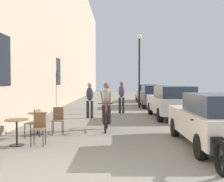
{
  "coord_description": "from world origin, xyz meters",
  "views": [
    {
      "loc": [
        0.52,
        -4.66,
        1.76
      ],
      "look_at": [
        0.3,
        11.99,
        1.19
      ],
      "focal_mm": 45.45,
      "sensor_mm": 36.0,
      "label": 1
    }
  ],
  "objects_px": {
    "cafe_table_mid": "(38,119)",
    "parked_car_fourth": "(146,93)",
    "parked_car_third": "(153,96)",
    "parked_car_second": "(172,101)",
    "parked_motorcycle": "(211,145)",
    "cafe_chair_mid_toward_wall": "(58,119)",
    "pedestrian_mid": "(122,95)",
    "street_lamp": "(139,61)",
    "cafe_chair_near_toward_street": "(39,126)",
    "cyclist_on_bicycle": "(107,107)",
    "parked_car_nearest": "(215,119)",
    "cafe_table_near": "(17,127)",
    "pedestrian_near": "(90,98)",
    "cafe_chair_mid_toward_street": "(34,121)"
  },
  "relations": [
    {
      "from": "cafe_table_near",
      "to": "cyclist_on_bicycle",
      "type": "bearing_deg",
      "value": 47.4
    },
    {
      "from": "pedestrian_near",
      "to": "cyclist_on_bicycle",
      "type": "bearing_deg",
      "value": -74.43
    },
    {
      "from": "pedestrian_near",
      "to": "parked_motorcycle",
      "type": "xyz_separation_m",
      "value": [
        3.27,
        -7.46,
        -0.55
      ]
    },
    {
      "from": "cafe_table_near",
      "to": "parked_car_nearest",
      "type": "distance_m",
      "value": 5.37
    },
    {
      "from": "cafe_chair_mid_toward_street",
      "to": "street_lamp",
      "type": "bearing_deg",
      "value": 68.41
    },
    {
      "from": "parked_car_third",
      "to": "parked_motorcycle",
      "type": "bearing_deg",
      "value": -92.29
    },
    {
      "from": "cyclist_on_bicycle",
      "to": "parked_motorcycle",
      "type": "xyz_separation_m",
      "value": [
        2.36,
        -4.21,
        -0.41
      ]
    },
    {
      "from": "parked_car_second",
      "to": "parked_motorcycle",
      "type": "xyz_separation_m",
      "value": [
        -0.66,
        -7.51,
        -0.39
      ]
    },
    {
      "from": "parked_car_fourth",
      "to": "cafe_table_mid",
      "type": "bearing_deg",
      "value": -108.62
    },
    {
      "from": "cafe_table_near",
      "to": "parked_car_third",
      "type": "height_order",
      "value": "parked_car_third"
    },
    {
      "from": "cyclist_on_bicycle",
      "to": "parked_car_nearest",
      "type": "height_order",
      "value": "cyclist_on_bicycle"
    },
    {
      "from": "cafe_chair_mid_toward_street",
      "to": "parked_car_second",
      "type": "xyz_separation_m",
      "value": [
        5.2,
        4.85,
        0.28
      ]
    },
    {
      "from": "cafe_table_mid",
      "to": "parked_motorcycle",
      "type": "height_order",
      "value": "parked_motorcycle"
    },
    {
      "from": "street_lamp",
      "to": "parked_car_second",
      "type": "bearing_deg",
      "value": -78.57
    },
    {
      "from": "cyclist_on_bicycle",
      "to": "parked_motorcycle",
      "type": "bearing_deg",
      "value": -60.68
    },
    {
      "from": "cafe_chair_near_toward_street",
      "to": "parked_motorcycle",
      "type": "relative_size",
      "value": 0.41
    },
    {
      "from": "cafe_chair_near_toward_street",
      "to": "cafe_table_near",
      "type": "bearing_deg",
      "value": -172.65
    },
    {
      "from": "parked_car_fourth",
      "to": "cyclist_on_bicycle",
      "type": "bearing_deg",
      "value": -101.63
    },
    {
      "from": "pedestrian_near",
      "to": "parked_motorcycle",
      "type": "relative_size",
      "value": 0.79
    },
    {
      "from": "cafe_chair_near_toward_street",
      "to": "cafe_table_mid",
      "type": "height_order",
      "value": "cafe_chair_near_toward_street"
    },
    {
      "from": "cafe_chair_mid_toward_wall",
      "to": "street_lamp",
      "type": "xyz_separation_m",
      "value": [
        3.5,
        9.65,
        2.59
      ]
    },
    {
      "from": "pedestrian_mid",
      "to": "parked_car_nearest",
      "type": "relative_size",
      "value": 0.44
    },
    {
      "from": "cafe_chair_mid_toward_street",
      "to": "parked_car_nearest",
      "type": "distance_m",
      "value": 5.3
    },
    {
      "from": "cafe_chair_mid_toward_wall",
      "to": "pedestrian_mid",
      "type": "xyz_separation_m",
      "value": [
        2.25,
        6.22,
        0.48
      ]
    },
    {
      "from": "cyclist_on_bicycle",
      "to": "street_lamp",
      "type": "height_order",
      "value": "street_lamp"
    },
    {
      "from": "cyclist_on_bicycle",
      "to": "parked_car_second",
      "type": "xyz_separation_m",
      "value": [
        3.03,
        3.3,
        -0.01
      ]
    },
    {
      "from": "cafe_chair_near_toward_street",
      "to": "cyclist_on_bicycle",
      "type": "xyz_separation_m",
      "value": [
        1.78,
        2.5,
        0.29
      ]
    },
    {
      "from": "cafe_table_mid",
      "to": "cyclist_on_bicycle",
      "type": "bearing_deg",
      "value": 22.44
    },
    {
      "from": "cafe_chair_mid_toward_wall",
      "to": "parked_car_second",
      "type": "height_order",
      "value": "parked_car_second"
    },
    {
      "from": "cafe_chair_near_toward_street",
      "to": "parked_car_second",
      "type": "relative_size",
      "value": 0.2
    },
    {
      "from": "pedestrian_near",
      "to": "parked_car_third",
      "type": "xyz_separation_m",
      "value": [
        3.81,
        5.94,
        -0.18
      ]
    },
    {
      "from": "cafe_table_mid",
      "to": "parked_car_nearest",
      "type": "distance_m",
      "value": 5.53
    },
    {
      "from": "parked_car_fourth",
      "to": "parked_car_third",
      "type": "bearing_deg",
      "value": -91.47
    },
    {
      "from": "cafe_chair_near_toward_street",
      "to": "parked_car_second",
      "type": "xyz_separation_m",
      "value": [
        4.8,
        5.8,
        0.28
      ]
    },
    {
      "from": "cafe_table_mid",
      "to": "parked_car_fourth",
      "type": "height_order",
      "value": "parked_car_fourth"
    },
    {
      "from": "parked_car_third",
      "to": "cafe_chair_mid_toward_wall",
      "type": "bearing_deg",
      "value": -114.09
    },
    {
      "from": "pedestrian_mid",
      "to": "cafe_chair_mid_toward_wall",
      "type": "bearing_deg",
      "value": -109.89
    },
    {
      "from": "cafe_table_near",
      "to": "parked_motorcycle",
      "type": "relative_size",
      "value": 0.34
    },
    {
      "from": "cafe_chair_near_toward_street",
      "to": "cyclist_on_bicycle",
      "type": "bearing_deg",
      "value": 54.57
    },
    {
      "from": "cafe_chair_mid_toward_wall",
      "to": "cyclist_on_bicycle",
      "type": "height_order",
      "value": "cyclist_on_bicycle"
    },
    {
      "from": "cafe_chair_near_toward_street",
      "to": "parked_motorcycle",
      "type": "height_order",
      "value": "cafe_chair_near_toward_street"
    },
    {
      "from": "cafe_chair_near_toward_street",
      "to": "parked_car_fourth",
      "type": "bearing_deg",
      "value": 74.41
    },
    {
      "from": "cafe_chair_mid_toward_street",
      "to": "parked_car_fourth",
      "type": "bearing_deg",
      "value": 72.27
    },
    {
      "from": "cafe_chair_near_toward_street",
      "to": "cafe_table_mid",
      "type": "distance_m",
      "value": 1.64
    },
    {
      "from": "cafe_table_mid",
      "to": "parked_car_nearest",
      "type": "relative_size",
      "value": 0.18
    },
    {
      "from": "cafe_table_mid",
      "to": "parked_car_fourth",
      "type": "relative_size",
      "value": 0.17
    },
    {
      "from": "pedestrian_mid",
      "to": "street_lamp",
      "type": "distance_m",
      "value": 4.23
    },
    {
      "from": "cafe_table_near",
      "to": "parked_car_nearest",
      "type": "relative_size",
      "value": 0.18
    },
    {
      "from": "cafe_table_near",
      "to": "cafe_chair_mid_toward_street",
      "type": "relative_size",
      "value": 0.81
    },
    {
      "from": "cyclist_on_bicycle",
      "to": "parked_car_fourth",
      "type": "distance_m",
      "value": 15.1
    }
  ]
}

